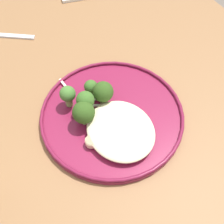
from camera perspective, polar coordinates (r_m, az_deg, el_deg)
The scene contains 17 objects.
ground at distance 1.29m, azimuth -2.29°, elevation -20.32°, with size 6.00×6.00×0.00m, color #665B51.
wooden_dining_table at distance 0.67m, azimuth -4.13°, elevation -5.95°, with size 1.40×1.00×0.74m.
dinner_plate at distance 0.60m, azimuth -0.00°, elevation -0.62°, with size 0.29×0.29×0.02m.
noodle_bed at distance 0.57m, azimuth 1.66°, elevation -3.48°, with size 0.14×0.13×0.03m.
seared_scallop_tilted_round at distance 0.56m, azimuth -0.62°, elevation -5.14°, with size 0.03×0.03×0.01m.
seared_scallop_center_golden at distance 0.60m, azimuth -0.90°, elevation 0.28°, with size 0.03×0.03×0.01m.
seared_scallop_left_edge at distance 0.56m, azimuth -3.93°, elevation -5.64°, with size 0.02×0.02×0.01m.
seared_scallop_on_noodles at distance 0.57m, azimuth -1.81°, elevation -3.42°, with size 0.03×0.03×0.01m.
broccoli_floret_center_pile at distance 0.58m, azimuth -5.11°, elevation 2.11°, with size 0.04×0.04×0.06m.
broccoli_floret_left_leaning at distance 0.62m, azimuth -4.05°, elevation 4.75°, with size 0.03×0.03×0.04m.
broccoli_floret_tall_stalk at distance 0.57m, azimuth -5.34°, elevation -0.29°, with size 0.04×0.04×0.06m.
broccoli_floret_front_edge at distance 0.60m, azimuth -1.71°, elevation 3.81°, with size 0.04×0.04×0.06m.
broccoli_floret_small_sprig at distance 0.60m, azimuth -8.44°, elevation 3.28°, with size 0.03×0.03×0.05m.
onion_sliver_long_sliver at distance 0.63m, azimuth -2.65°, elevation 3.28°, with size 0.05×0.01×0.00m, color silver.
onion_sliver_curled_piece at distance 0.61m, azimuth -1.79°, elevation 1.27°, with size 0.06×0.01×0.00m, color silver.
onion_sliver_pale_crescent at distance 0.62m, azimuth -4.17°, elevation 2.63°, with size 0.04×0.01×0.00m, color silver.
onion_sliver_short_strip at distance 0.65m, azimuth -8.47°, elevation 4.74°, with size 0.06×0.01×0.00m, color silver.
Camera 1 is at (0.30, -0.13, 1.25)m, focal length 47.92 mm.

